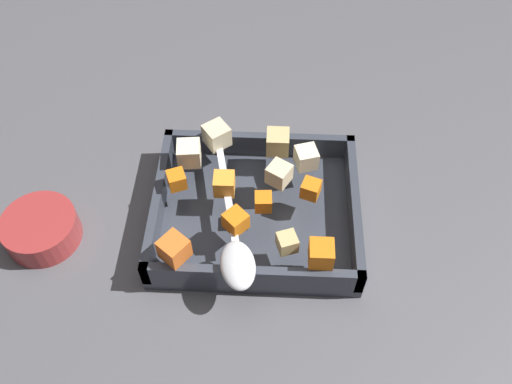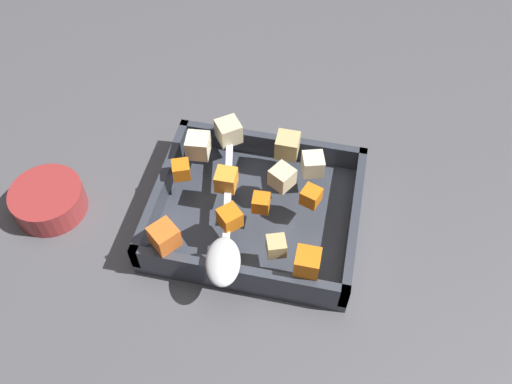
# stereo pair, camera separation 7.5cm
# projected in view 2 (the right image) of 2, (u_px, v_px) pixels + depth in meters

# --- Properties ---
(ground_plane) EXTENTS (4.00, 4.00, 0.00)m
(ground_plane) POSITION_uv_depth(u_px,v_px,m) (242.00, 226.00, 0.80)
(ground_plane) COLOR #4C4C51
(baking_dish) EXTENTS (0.29, 0.25, 0.05)m
(baking_dish) POSITION_uv_depth(u_px,v_px,m) (256.00, 212.00, 0.79)
(baking_dish) COLOR #333842
(baking_dish) RESTS_ON ground_plane
(carrot_chunk_corner_sw) EXTENTS (0.03, 0.03, 0.03)m
(carrot_chunk_corner_sw) POSITION_uv_depth(u_px,v_px,m) (226.00, 180.00, 0.76)
(carrot_chunk_corner_sw) COLOR orange
(carrot_chunk_corner_sw) RESTS_ON baking_dish
(carrot_chunk_mid_right) EXTENTS (0.03, 0.03, 0.03)m
(carrot_chunk_mid_right) POSITION_uv_depth(u_px,v_px,m) (307.00, 262.00, 0.68)
(carrot_chunk_mid_right) COLOR orange
(carrot_chunk_mid_right) RESTS_ON baking_dish
(carrot_chunk_heap_side) EXTENTS (0.02, 0.02, 0.02)m
(carrot_chunk_heap_side) POSITION_uv_depth(u_px,v_px,m) (261.00, 201.00, 0.74)
(carrot_chunk_heap_side) COLOR orange
(carrot_chunk_heap_side) RESTS_ON baking_dish
(carrot_chunk_center) EXTENTS (0.05, 0.05, 0.03)m
(carrot_chunk_center) POSITION_uv_depth(u_px,v_px,m) (164.00, 236.00, 0.70)
(carrot_chunk_center) COLOR orange
(carrot_chunk_center) RESTS_ON baking_dish
(carrot_chunk_front_center) EXTENTS (0.04, 0.04, 0.03)m
(carrot_chunk_front_center) POSITION_uv_depth(u_px,v_px,m) (230.00, 218.00, 0.72)
(carrot_chunk_front_center) COLOR orange
(carrot_chunk_front_center) RESTS_ON baking_dish
(carrot_chunk_mid_left) EXTENTS (0.03, 0.03, 0.02)m
(carrot_chunk_mid_left) POSITION_uv_depth(u_px,v_px,m) (311.00, 196.00, 0.75)
(carrot_chunk_mid_left) COLOR orange
(carrot_chunk_mid_left) RESTS_ON baking_dish
(carrot_chunk_heap_top) EXTENTS (0.03, 0.03, 0.02)m
(carrot_chunk_heap_top) POSITION_uv_depth(u_px,v_px,m) (181.00, 170.00, 0.77)
(carrot_chunk_heap_top) COLOR orange
(carrot_chunk_heap_top) RESTS_ON baking_dish
(potato_chunk_rim_edge) EXTENTS (0.04, 0.04, 0.03)m
(potato_chunk_rim_edge) POSITION_uv_depth(u_px,v_px,m) (198.00, 146.00, 0.80)
(potato_chunk_rim_edge) COLOR beige
(potato_chunk_rim_edge) RESTS_ON baking_dish
(potato_chunk_corner_se) EXTENTS (0.04, 0.04, 0.03)m
(potato_chunk_corner_se) POSITION_uv_depth(u_px,v_px,m) (313.00, 164.00, 0.78)
(potato_chunk_corner_se) COLOR beige
(potato_chunk_corner_se) RESTS_ON baking_dish
(potato_chunk_near_right) EXTENTS (0.05, 0.05, 0.03)m
(potato_chunk_near_right) POSITION_uv_depth(u_px,v_px,m) (229.00, 131.00, 0.81)
(potato_chunk_near_right) COLOR beige
(potato_chunk_near_right) RESTS_ON baking_dish
(potato_chunk_corner_nw) EXTENTS (0.04, 0.04, 0.03)m
(potato_chunk_corner_nw) POSITION_uv_depth(u_px,v_px,m) (282.00, 177.00, 0.76)
(potato_chunk_corner_nw) COLOR beige
(potato_chunk_corner_nw) RESTS_ON baking_dish
(potato_chunk_far_left) EXTENTS (0.03, 0.03, 0.03)m
(potato_chunk_far_left) POSITION_uv_depth(u_px,v_px,m) (287.00, 145.00, 0.80)
(potato_chunk_far_left) COLOR tan
(potato_chunk_far_left) RESTS_ON baking_dish
(potato_chunk_far_right) EXTENTS (0.03, 0.03, 0.02)m
(potato_chunk_far_right) POSITION_uv_depth(u_px,v_px,m) (276.00, 246.00, 0.70)
(potato_chunk_far_right) COLOR tan
(potato_chunk_far_right) RESTS_ON baking_dish
(serving_spoon) EXTENTS (0.08, 0.24, 0.02)m
(serving_spoon) POSITION_uv_depth(u_px,v_px,m) (225.00, 253.00, 0.69)
(serving_spoon) COLOR silver
(serving_spoon) RESTS_ON baking_dish
(small_prep_bowl) EXTENTS (0.11, 0.11, 0.04)m
(small_prep_bowl) POSITION_uv_depth(u_px,v_px,m) (49.00, 200.00, 0.80)
(small_prep_bowl) COLOR maroon
(small_prep_bowl) RESTS_ON ground_plane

